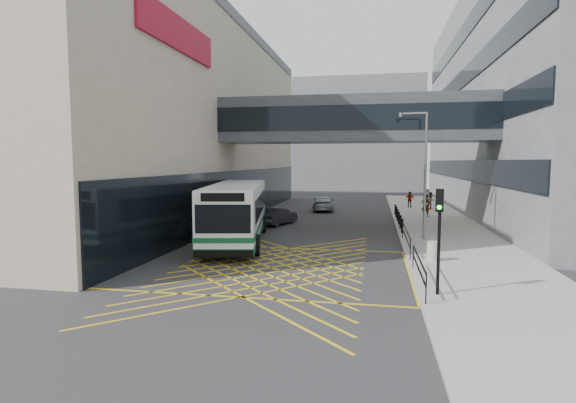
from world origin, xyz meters
The scene contains 18 objects.
ground centered at (0.00, 0.00, 0.00)m, with size 120.00×120.00×0.00m, color #333335.
building_whsmith centered at (-17.98, 16.00, 8.00)m, with size 24.17×42.00×16.00m.
building_far centered at (-2.00, 60.00, 9.00)m, with size 28.00×16.00×18.00m, color slate.
skybridge centered at (3.00, 12.00, 7.50)m, with size 20.00×4.10×3.00m.
pavement centered at (9.00, 15.00, 0.08)m, with size 6.00×54.00×0.16m, color #A5A097.
box_junction centered at (0.00, 0.00, 0.00)m, with size 12.00×9.00×0.01m.
bus centered at (-3.42, 5.96, 1.82)m, with size 5.12×12.42×3.40m.
car_white centered at (-4.50, 7.42, 0.70)m, with size 1.79×4.38×1.40m, color silver.
car_dark centered at (-2.58, 13.26, 0.65)m, with size 1.62×4.14×1.30m, color black.
car_silver centered at (-0.30, 23.41, 0.76)m, with size 2.06×4.88×1.52m, color #909398.
traffic_light centered at (6.64, -3.47, 2.53)m, with size 0.28×0.43×3.65m.
street_lamp centered at (7.19, 7.97, 4.36)m, with size 1.68×0.46×7.37m.
litter_bin centered at (7.14, 2.04, 0.61)m, with size 0.52×0.52×0.89m, color #ADA89E.
kerb_railings centered at (6.15, 1.78, 0.88)m, with size 0.05×12.54×1.00m.
bollards centered at (6.25, 15.00, 0.61)m, with size 0.14×10.14×0.90m.
pedestrian_a centered at (8.60, 18.86, 1.08)m, with size 0.73×0.52×1.84m, color gray.
pedestrian_b centered at (9.75, 25.08, 0.97)m, with size 0.79×0.46×1.62m, color gray.
pedestrian_c centered at (7.93, 26.50, 0.94)m, with size 0.92×0.44×1.56m, color gray.
Camera 1 is at (4.47, -19.14, 4.72)m, focal length 28.00 mm.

